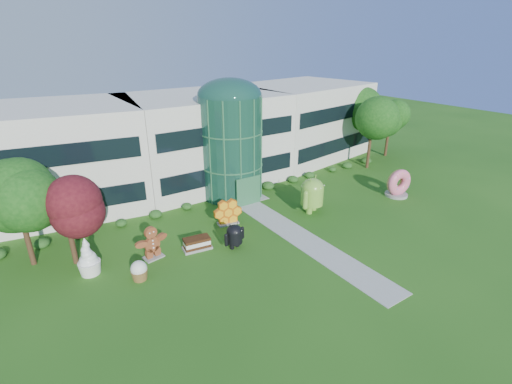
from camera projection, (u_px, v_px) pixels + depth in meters
ground at (312, 245)px, 28.52m from camera, size 140.00×140.00×0.00m
building at (203, 137)px, 40.50m from camera, size 46.00×15.00×9.30m
atrium at (231, 148)px, 35.81m from camera, size 6.00×6.00×9.80m
walkway at (295, 234)px, 30.05m from camera, size 2.40×20.00×0.04m
tree_red at (68, 225)px, 25.10m from camera, size 4.00×4.00×6.00m
trees_backdrop at (226, 152)px, 36.85m from camera, size 52.00×8.00×8.40m
android_green at (312, 192)px, 33.31m from camera, size 3.90×3.33×3.75m
android_black at (234, 234)px, 27.77m from camera, size 2.14×1.62×2.21m
donut at (398, 182)px, 36.83m from camera, size 2.93×1.77×2.86m
gingerbread at (152, 242)px, 26.39m from camera, size 2.88×1.52×2.53m
ice_cream_sandwich at (197, 243)px, 27.79m from camera, size 2.26×1.35×0.95m
honeycomb at (228, 213)px, 31.36m from camera, size 2.71×1.34×2.03m
froyo at (88, 256)px, 24.56m from camera, size 1.99×1.99×2.69m
cupcake at (139, 270)px, 24.20m from camera, size 1.40×1.40×1.38m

